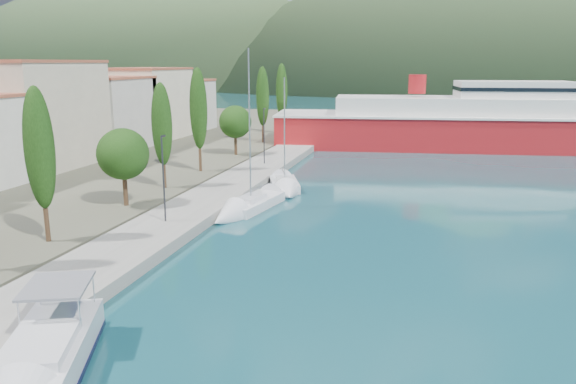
# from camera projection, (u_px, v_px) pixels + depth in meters

# --- Properties ---
(ground) EXTENTS (1400.00, 1400.00, 0.00)m
(ground) POSITION_uv_depth(u_px,v_px,m) (396.00, 111.00, 137.29)
(ground) COLOR #164C55
(quay) EXTENTS (5.00, 88.00, 0.80)m
(quay) POSITION_uv_depth(u_px,v_px,m) (225.00, 191.00, 50.72)
(quay) COLOR gray
(quay) RESTS_ON ground
(town_buildings) EXTENTS (9.20, 69.20, 11.30)m
(town_buildings) POSITION_uv_depth(u_px,v_px,m) (72.00, 116.00, 65.44)
(town_buildings) COLOR beige
(town_buildings) RESTS_ON land_strip
(tree_row) EXTENTS (4.01, 63.85, 10.92)m
(tree_row) POSITION_uv_depth(u_px,v_px,m) (194.00, 122.00, 55.93)
(tree_row) COLOR #47301E
(tree_row) RESTS_ON land_strip
(lamp_posts) EXTENTS (0.15, 48.36, 6.06)m
(lamp_posts) POSITION_uv_depth(u_px,v_px,m) (164.00, 175.00, 38.95)
(lamp_posts) COLOR #2D2D33
(lamp_posts) RESTS_ON quay
(motor_cruiser) EXTENTS (6.33, 10.29, 3.66)m
(motor_cruiser) POSITION_uv_depth(u_px,v_px,m) (34.00, 382.00, 20.00)
(motor_cruiser) COLOR black
(motor_cruiser) RESTS_ON ground
(sailboat_near) EXTENTS (4.16, 9.88, 13.80)m
(sailboat_near) POSITION_uv_depth(u_px,v_px,m) (240.00, 211.00, 44.19)
(sailboat_near) COLOR silver
(sailboat_near) RESTS_ON ground
(sailboat_mid) EXTENTS (5.03, 8.12, 11.38)m
(sailboat_mid) POSITION_uv_depth(u_px,v_px,m) (286.00, 189.00, 51.72)
(sailboat_mid) COLOR silver
(sailboat_mid) RESTS_ON ground
(ferry) EXTENTS (54.56, 18.01, 10.64)m
(ferry) POSITION_uv_depth(u_px,v_px,m) (471.00, 125.00, 77.82)
(ferry) COLOR #AC171B
(ferry) RESTS_ON ground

